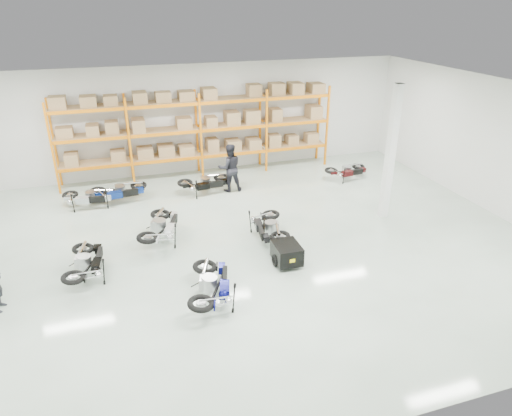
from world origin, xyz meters
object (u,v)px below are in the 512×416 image
object	(u,v)px
moto_touring_right	(268,223)
moto_back_c	(205,180)
moto_back_b	(89,194)
person_back	(230,168)
moto_blue_centre	(212,280)
moto_back_a	(119,188)
moto_back_d	(348,168)
trailer	(287,253)
moto_silver_left	(161,223)
moto_black_far_left	(86,259)

from	to	relation	value
moto_touring_right	moto_back_c	distance (m)	4.38
moto_back_b	person_back	distance (m)	5.23
moto_blue_centre	person_back	world-z (taller)	person_back
moto_back_a	moto_back_d	world-z (taller)	moto_back_a
moto_touring_right	trailer	size ratio (longest dim) A/B	1.19
moto_touring_right	moto_silver_left	bearing A→B (deg)	171.64
moto_black_far_left	moto_back_d	world-z (taller)	moto_black_far_left
moto_blue_centre	moto_back_b	distance (m)	7.45
trailer	moto_back_b	size ratio (longest dim) A/B	0.90
moto_back_d	person_back	distance (m)	4.98
moto_silver_left	moto_black_far_left	size ratio (longest dim) A/B	1.07
moto_back_c	moto_back_d	world-z (taller)	moto_back_c
moto_blue_centre	trailer	xyz separation A→B (m)	(2.35, 1.02, -0.21)
moto_back_a	moto_back_d	distance (m)	9.11
trailer	person_back	size ratio (longest dim) A/B	0.79
moto_back_b	person_back	size ratio (longest dim) A/B	0.88
moto_silver_left	moto_back_c	bearing A→B (deg)	-101.40
moto_silver_left	moto_back_a	world-z (taller)	moto_silver_left
moto_back_b	moto_back_c	distance (m)	4.24
moto_blue_centre	moto_back_a	xyz separation A→B (m)	(-1.95, 6.97, -0.04)
person_back	moto_blue_centre	bearing A→B (deg)	73.48
moto_back_d	moto_touring_right	bearing A→B (deg)	124.31
moto_touring_right	moto_back_b	bearing A→B (deg)	150.06
moto_black_far_left	moto_back_c	xyz separation A→B (m)	(4.22, 4.78, -0.01)
moto_silver_left	person_back	distance (m)	4.43
trailer	person_back	world-z (taller)	person_back
moto_back_c	moto_blue_centre	bearing A→B (deg)	164.08
moto_back_a	moto_black_far_left	bearing A→B (deg)	163.11
moto_black_far_left	trailer	world-z (taller)	moto_black_far_left
moto_silver_left	moto_back_d	size ratio (longest dim) A/B	1.20
moto_black_far_left	moto_back_a	bearing A→B (deg)	-94.19
moto_silver_left	moto_back_c	size ratio (longest dim) A/B	1.09
moto_silver_left	moto_touring_right	xyz separation A→B (m)	(3.16, -0.94, -0.04)
trailer	person_back	xyz separation A→B (m)	(-0.14, 5.76, 0.57)
moto_blue_centre	moto_back_c	size ratio (longest dim) A/B	1.08
moto_back_a	moto_back_b	size ratio (longest dim) A/B	1.07
moto_blue_centre	moto_touring_right	size ratio (longest dim) A/B	1.07
person_back	moto_back_d	bearing A→B (deg)	178.46
moto_touring_right	moto_back_b	xyz separation A→B (m)	(-5.35, 4.20, -0.04)
moto_black_far_left	moto_back_a	size ratio (longest dim) A/B	1.00
moto_touring_right	trailer	xyz separation A→B (m)	(-0.00, -1.60, -0.18)
moto_back_a	person_back	xyz separation A→B (m)	(4.15, -0.20, 0.40)
moto_blue_centre	moto_silver_left	size ratio (longest dim) A/B	1.00
moto_touring_right	moto_back_a	xyz separation A→B (m)	(-4.30, 4.36, -0.00)
moto_back_a	moto_back_d	xyz separation A→B (m)	(9.10, -0.46, -0.06)
moto_back_a	moto_back_d	size ratio (longest dim) A/B	1.12
trailer	moto_back_a	world-z (taller)	moto_back_a
person_back	moto_touring_right	bearing A→B (deg)	93.50
moto_back_d	moto_back_b	bearing A→B (deg)	83.55
moto_black_far_left	moto_back_a	world-z (taller)	same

